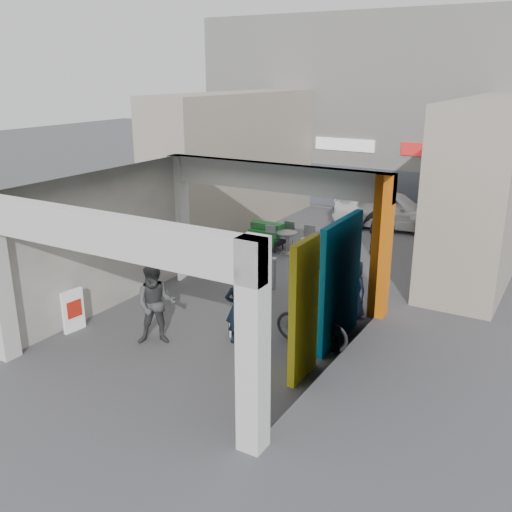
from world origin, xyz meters
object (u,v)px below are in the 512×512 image
Objects in this scene: man_with_dog at (238,308)px; bicycle_rear at (312,324)px; man_back_turned at (156,304)px; bicycle_front at (320,303)px; produce_stand at (265,239)px; cafe_set at (287,242)px; man_crates at (378,228)px; man_elderly at (354,289)px; white_van at (391,210)px; border_collie at (235,326)px.

man_with_dog is 0.94× the size of bicycle_rear.
man_back_turned is 3.87m from bicycle_front.
bicycle_front is at bearing 18.44° from bicycle_rear.
produce_stand is at bearing 40.12° from bicycle_rear.
bicycle_rear is (3.62, -5.88, 0.21)m from cafe_set.
man_crates is 1.06× the size of bicycle_rear.
man_with_dog is 0.89× the size of man_crates.
cafe_set is at bearing 0.58° from produce_stand.
cafe_set is 0.99× the size of man_elderly.
man_with_dog is 7.62m from man_crates.
cafe_set is at bearing -113.65° from man_with_dog.
man_crates is at bearing 122.64° from man_elderly.
cafe_set is 6.91m from bicycle_rear.
man_crates is at bearing 21.90° from cafe_set.
produce_stand is 0.80× the size of man_with_dog.
border_collie is at bearing 172.69° from white_van.
man_back_turned reaches higher than white_van.
white_van reaches higher than border_collie.
cafe_set reaches higher than produce_stand.
border_collie is at bearing -73.07° from cafe_set.
produce_stand is 0.89× the size of man_elderly.
man_elderly is 0.84× the size of bicycle_rear.
man_back_turned reaches higher than bicycle_front.
man_back_turned is 0.43× the size of white_van.
man_crates reaches higher than man_back_turned.
produce_stand is 6.01m from man_elderly.
man_back_turned is 8.79m from man_crates.
cafe_set is 5.70m from bicycle_front.
man_with_dog is 0.89× the size of man_back_turned.
cafe_set is 5.01m from white_van.
border_collie is 3.06m from man_elderly.
white_van is (-1.79, 8.52, -0.01)m from man_elderly.
man_with_dog reaches higher than bicycle_front.
border_collie is 0.36× the size of bicycle_rear.
produce_stand is 0.71× the size of bicycle_front.
man_elderly reaches higher than bicycle_rear.
man_crates reaches higher than produce_stand.
man_with_dog is 1.11× the size of man_elderly.
produce_stand is at bearing 142.27° from white_van.
produce_stand is 0.75× the size of bicycle_rear.
white_van reaches higher than bicycle_front.
man_back_turned is at bearing -88.93° from produce_stand.
bicycle_rear is at bearing -58.39° from cafe_set.
produce_stand is at bearing 4.36° from man_crates.
man_elderly reaches higher than white_van.
man_back_turned is 4.75m from man_elderly.
cafe_set is at bearing 34.20° from bicycle_rear.
man_with_dog is at bearing -71.70° from cafe_set.
man_with_dog reaches higher than cafe_set.
man_back_turned is (0.63, -7.45, 0.60)m from cafe_set.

